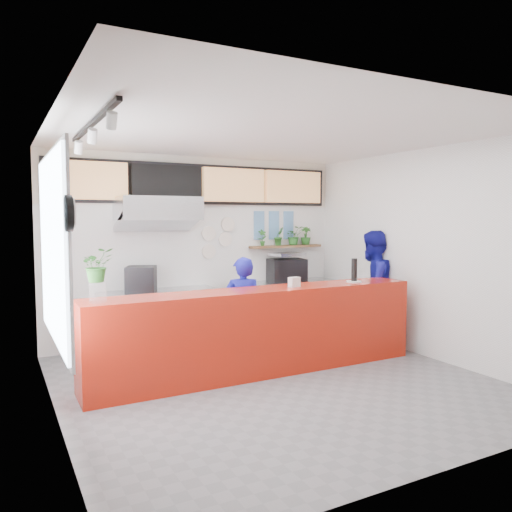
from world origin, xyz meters
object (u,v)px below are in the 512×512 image
object	(u,v)px
service_counter	(260,331)
staff_right	(372,287)
staff_center	(242,311)
pepper_mill	(354,270)
panini_oven	(141,279)
espresso_machine	(287,270)

from	to	relation	value
service_counter	staff_right	xyz separation A→B (m)	(2.36, 0.58, 0.35)
service_counter	staff_right	bearing A→B (deg)	13.74
staff_center	pepper_mill	bearing A→B (deg)	-179.48
panini_oven	pepper_mill	xyz separation A→B (m)	(2.56, -1.83, 0.18)
service_counter	staff_right	distance (m)	2.45
pepper_mill	service_counter	bearing A→B (deg)	178.85
service_counter	panini_oven	distance (m)	2.16
service_counter	staff_right	size ratio (longest dim) A/B	2.49
service_counter	pepper_mill	distance (m)	1.67
espresso_machine	pepper_mill	bearing A→B (deg)	-80.35
staff_right	service_counter	bearing A→B (deg)	-1.44
service_counter	panini_oven	size ratio (longest dim) A/B	10.59
staff_center	staff_right	xyz separation A→B (m)	(2.38, 0.12, 0.16)
espresso_machine	pepper_mill	distance (m)	1.84
staff_right	espresso_machine	bearing A→B (deg)	-70.06
panini_oven	staff_center	xyz separation A→B (m)	(1.03, -1.34, -0.35)
panini_oven	staff_center	distance (m)	1.73
staff_right	pepper_mill	xyz separation A→B (m)	(-0.86, -0.61, 0.37)
staff_center	staff_right	bearing A→B (deg)	-158.91
service_counter	staff_center	size ratio (longest dim) A/B	3.04
pepper_mill	panini_oven	bearing A→B (deg)	144.43
espresso_machine	panini_oven	bearing A→B (deg)	-170.43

